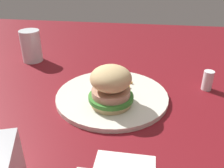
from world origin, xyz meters
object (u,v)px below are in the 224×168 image
object	(u,v)px
drink_glass	(31,48)
salt_shaker	(208,80)
fries_pile	(113,80)
plate	(112,96)
sandwich	(111,86)

from	to	relation	value
drink_glass	salt_shaker	size ratio (longest dim) A/B	1.96
fries_pile	salt_shaker	distance (m)	0.26
drink_glass	salt_shaker	bearing A→B (deg)	167.12
fries_pile	drink_glass	size ratio (longest dim) A/B	0.90
plate	drink_glass	size ratio (longest dim) A/B	2.69
sandwich	salt_shaker	bearing A→B (deg)	-152.38
plate	sandwich	xyz separation A→B (m)	(-0.00, 0.05, 0.06)
sandwich	drink_glass	distance (m)	0.41
plate	salt_shaker	xyz separation A→B (m)	(-0.25, -0.08, 0.02)
sandwich	drink_glass	size ratio (longest dim) A/B	1.01
sandwich	plate	bearing A→B (deg)	-85.11
sandwich	drink_glass	xyz separation A→B (m)	(0.31, -0.26, -0.01)
fries_pile	salt_shaker	size ratio (longest dim) A/B	1.76
fries_pile	salt_shaker	xyz separation A→B (m)	(-0.26, -0.01, 0.01)
sandwich	salt_shaker	distance (m)	0.28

